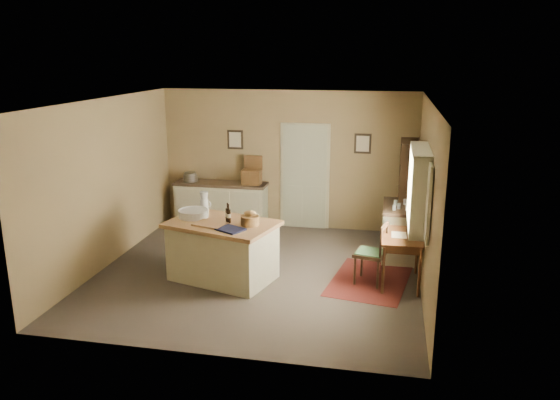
% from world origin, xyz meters
% --- Properties ---
extents(ground, '(5.00, 5.00, 0.00)m').
position_xyz_m(ground, '(0.00, 0.00, 0.00)').
color(ground, brown).
rests_on(ground, ground).
extents(wall_back, '(5.00, 0.10, 2.70)m').
position_xyz_m(wall_back, '(0.00, 2.50, 1.35)').
color(wall_back, '#8F764F').
rests_on(wall_back, ground).
extents(wall_front, '(5.00, 0.10, 2.70)m').
position_xyz_m(wall_front, '(0.00, -2.50, 1.35)').
color(wall_front, '#8F764F').
rests_on(wall_front, ground).
extents(wall_left, '(0.10, 5.00, 2.70)m').
position_xyz_m(wall_left, '(-2.50, 0.00, 1.35)').
color(wall_left, '#8F764F').
rests_on(wall_left, ground).
extents(wall_right, '(0.10, 5.00, 2.70)m').
position_xyz_m(wall_right, '(2.50, 0.00, 1.35)').
color(wall_right, '#8F764F').
rests_on(wall_right, ground).
extents(ceiling, '(5.00, 5.00, 0.00)m').
position_xyz_m(ceiling, '(0.00, 0.00, 2.70)').
color(ceiling, silver).
rests_on(ceiling, wall_back).
extents(door, '(0.97, 0.06, 2.11)m').
position_xyz_m(door, '(0.35, 2.47, 1.05)').
color(door, '#AEB294').
rests_on(door, ground).
extents(framed_prints, '(2.82, 0.02, 0.38)m').
position_xyz_m(framed_prints, '(0.20, 2.48, 1.72)').
color(framed_prints, black).
rests_on(framed_prints, ground).
extents(window, '(0.25, 1.99, 1.12)m').
position_xyz_m(window, '(2.42, -0.20, 1.55)').
color(window, '#B9B390').
rests_on(window, ground).
extents(work_island, '(1.80, 1.43, 1.20)m').
position_xyz_m(work_island, '(-0.48, -0.33, 0.48)').
color(work_island, '#B9B390').
rests_on(work_island, ground).
extents(sideboard, '(1.84, 0.53, 1.18)m').
position_xyz_m(sideboard, '(-1.28, 2.20, 0.48)').
color(sideboard, '#B9B390').
rests_on(sideboard, ground).
extents(rug, '(1.35, 1.76, 0.01)m').
position_xyz_m(rug, '(1.75, 0.01, 0.00)').
color(rug, '#571A15').
rests_on(rug, ground).
extents(writing_desk, '(0.59, 0.96, 0.82)m').
position_xyz_m(writing_desk, '(2.20, 0.02, 0.67)').
color(writing_desk, '#3C2010').
rests_on(writing_desk, ground).
extents(desk_chair, '(0.52, 0.52, 0.93)m').
position_xyz_m(desk_chair, '(1.74, -0.05, 0.46)').
color(desk_chair, black).
rests_on(desk_chair, ground).
extents(right_cabinet, '(0.61, 1.09, 0.99)m').
position_xyz_m(right_cabinet, '(2.20, 1.20, 0.46)').
color(right_cabinet, '#B9B390').
rests_on(right_cabinet, ground).
extents(shelving_unit, '(0.32, 0.86, 1.90)m').
position_xyz_m(shelving_unit, '(2.35, 1.82, 0.95)').
color(shelving_unit, black).
rests_on(shelving_unit, ground).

